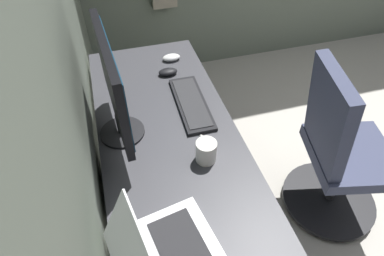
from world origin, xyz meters
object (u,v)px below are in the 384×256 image
drawer_pedestal (174,207)px  laptop_leftmost (163,252)px  office_chair (337,156)px  monitor_primary (113,86)px  mouse_main (168,72)px  coffee_mug (206,151)px  keyboard_main (191,103)px  mouse_spare (171,57)px

drawer_pedestal → laptop_leftmost: (-0.41, 0.12, 0.43)m
office_chair → monitor_primary: bearing=78.7°
mouse_main → coffee_mug: size_ratio=0.82×
drawer_pedestal → office_chair: size_ratio=0.72×
laptop_leftmost → keyboard_main: 0.78m
drawer_pedestal → coffee_mug: 0.46m
drawer_pedestal → keyboard_main: bearing=-30.4°
drawer_pedestal → coffee_mug: coffee_mug is taller
drawer_pedestal → keyboard_main: size_ratio=1.64×
monitor_primary → coffee_mug: monitor_primary is taller
keyboard_main → mouse_spare: (0.42, 0.00, 0.01)m
drawer_pedestal → monitor_primary: size_ratio=1.28×
coffee_mug → mouse_spare: bearing=-2.8°
keyboard_main → monitor_primary: bearing=106.2°
keyboard_main → office_chair: office_chair is taller
drawer_pedestal → monitor_primary: bearing=39.6°
monitor_primary → mouse_spare: size_ratio=5.24×
keyboard_main → office_chair: bearing=-113.7°
monitor_primary → coffee_mug: size_ratio=4.29×
drawer_pedestal → keyboard_main: keyboard_main is taller
monitor_primary → laptop_leftmost: size_ratio=1.39×
drawer_pedestal → mouse_main: size_ratio=6.68×
laptop_leftmost → mouse_spare: (1.14, -0.30, -0.03)m
office_chair → mouse_spare: bearing=44.4°
drawer_pedestal → coffee_mug: size_ratio=5.48×
monitor_primary → keyboard_main: 0.45m
drawer_pedestal → keyboard_main: 0.53m
keyboard_main → drawer_pedestal: bearing=149.6°
mouse_spare → coffee_mug: 0.77m
laptop_leftmost → mouse_main: 1.03m
monitor_primary → mouse_main: monitor_primary is taller
mouse_spare → coffee_mug: bearing=177.2°
monitor_primary → laptop_leftmost: 0.66m
office_chair → mouse_main: bearing=52.2°
mouse_spare → monitor_primary: bearing=146.1°
monitor_primary → mouse_spare: monitor_primary is taller
laptop_leftmost → mouse_spare: size_ratio=3.77×
laptop_leftmost → keyboard_main: laptop_leftmost is taller
keyboard_main → office_chair: (-0.32, -0.72, -0.28)m
monitor_primary → mouse_main: 0.55m
monitor_primary → coffee_mug: 0.46m
mouse_main → office_chair: office_chair is taller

